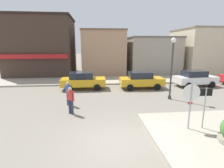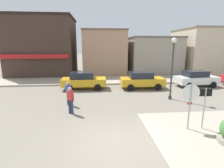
{
  "view_description": "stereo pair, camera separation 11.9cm",
  "coord_description": "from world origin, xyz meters",
  "views": [
    {
      "loc": [
        -0.95,
        -6.51,
        3.95
      ],
      "look_at": [
        0.17,
        4.5,
        1.5
      ],
      "focal_mm": 28.0,
      "sensor_mm": 36.0,
      "label": 1
    },
    {
      "loc": [
        -0.83,
        -6.52,
        3.95
      ],
      "look_at": [
        0.17,
        4.5,
        1.5
      ],
      "focal_mm": 28.0,
      "sensor_mm": 36.0,
      "label": 2
    }
  ],
  "objects": [
    {
      "name": "lamp_post",
      "position": [
        4.66,
        5.63,
        2.96
      ],
      "size": [
        0.36,
        0.36,
        4.54
      ],
      "color": "#333833",
      "rests_on": "ground"
    },
    {
      "name": "parked_car_second",
      "position": [
        3.38,
        9.1,
        0.81
      ],
      "size": [
        4.0,
        1.89,
        1.56
      ],
      "color": "gold",
      "rests_on": "ground"
    },
    {
      "name": "pedestrian_crossing_far",
      "position": [
        -2.72,
        4.95,
        0.87
      ],
      "size": [
        0.4,
        0.5,
        1.61
      ],
      "color": "#2D334C",
      "rests_on": "ground"
    },
    {
      "name": "building_storefront_left_near",
      "position": [
        0.34,
        19.54,
        3.0
      ],
      "size": [
        5.84,
        8.15,
        5.99
      ],
      "color": "tan",
      "rests_on": "ground"
    },
    {
      "name": "building_storefront_right_near",
      "position": [
        15.66,
        18.29,
        3.16
      ],
      "size": [
        8.57,
        7.6,
        6.31
      ],
      "color": "beige",
      "rests_on": "ground"
    },
    {
      "name": "parked_car_third",
      "position": [
        8.85,
        9.39,
        0.81
      ],
      "size": [
        4.13,
        2.14,
        1.56
      ],
      "color": "white",
      "rests_on": "ground"
    },
    {
      "name": "parked_car_nearest",
      "position": [
        -2.02,
        9.4,
        0.81
      ],
      "size": [
        4.01,
        1.89,
        1.56
      ],
      "color": "gold",
      "rests_on": "ground"
    },
    {
      "name": "stop_sign",
      "position": [
        3.35,
        0.63,
        1.52
      ],
      "size": [
        0.82,
        0.08,
        2.3
      ],
      "color": "#9E9EA3",
      "rests_on": "ground"
    },
    {
      "name": "one_way_sign",
      "position": [
        4.05,
        0.62,
        1.33
      ],
      "size": [
        0.6,
        0.07,
        2.1
      ],
      "color": "#9E9EA3",
      "rests_on": "ground"
    },
    {
      "name": "building_storefront_left_mid",
      "position": [
        7.38,
        19.2,
        2.56
      ],
      "size": [
        6.94,
        7.73,
        5.11
      ],
      "color": "#9E9384",
      "rests_on": "ground"
    },
    {
      "name": "kerb_far",
      "position": [
        0.0,
        12.84,
        0.07
      ],
      "size": [
        80.0,
        4.0,
        0.15
      ],
      "primitive_type": "cube",
      "color": "#A89E8C",
      "rests_on": "ground"
    },
    {
      "name": "pedestrian_crossing_near",
      "position": [
        -2.36,
        3.42,
        0.87
      ],
      "size": [
        0.49,
        0.4,
        1.61
      ],
      "color": "#2D334C",
      "rests_on": "ground"
    },
    {
      "name": "ground_plane",
      "position": [
        0.0,
        0.0,
        0.0
      ],
      "size": [
        160.0,
        160.0,
        0.0
      ],
      "primitive_type": "plane",
      "color": "gray"
    },
    {
      "name": "building_corner_shop",
      "position": [
        -7.85,
        18.33,
        3.81
      ],
      "size": [
        8.32,
        7.47,
        7.61
      ],
      "color": "#3D2D26",
      "rests_on": "ground"
    },
    {
      "name": "sidewalk_corner",
      "position": [
        4.64,
        0.24,
        0.07
      ],
      "size": [
        6.4,
        4.8,
        0.15
      ],
      "primitive_type": "cube",
      "color": "#A89E8C",
      "rests_on": "ground"
    }
  ]
}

